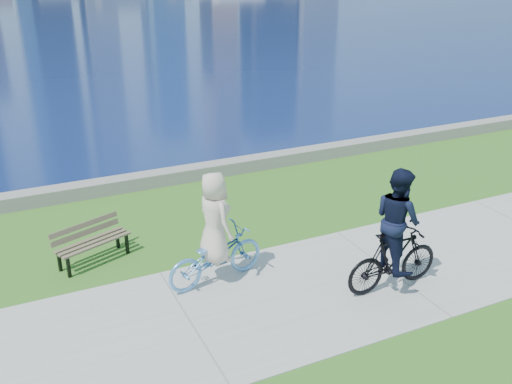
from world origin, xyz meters
TOP-DOWN VIEW (x-y plane):
  - ground at (0.00, 0.00)m, footprint 320.00×320.00m
  - concrete_path at (0.00, 0.00)m, footprint 80.00×3.50m
  - seawall at (0.00, 6.20)m, footprint 90.00×0.50m
  - park_bench at (-1.06, 2.82)m, footprint 1.58×1.02m
  - cyclist_woman at (0.87, 1.03)m, footprint 1.02×2.05m
  - cyclist_man at (3.65, -0.55)m, footprint 0.70×1.90m

SIDE VIEW (x-z plane):
  - ground at x=0.00m, z-range 0.00..0.00m
  - concrete_path at x=0.00m, z-range 0.00..0.02m
  - seawall at x=0.00m, z-range 0.00..0.35m
  - park_bench at x=-1.06m, z-range 0.09..0.86m
  - cyclist_woman at x=0.87m, z-range -0.26..1.88m
  - cyclist_man at x=3.65m, z-range -0.17..2.14m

